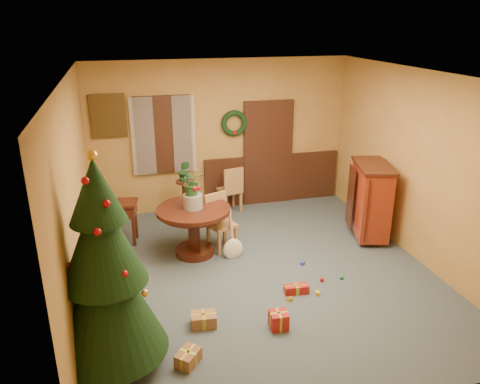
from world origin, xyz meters
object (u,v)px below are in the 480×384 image
object	(u,v)px
dining_table	(194,222)
christmas_tree	(105,272)
sideboard	(371,199)
chair_near	(219,220)
writing_desk	(112,212)

from	to	relation	value
dining_table	christmas_tree	size ratio (longest dim) A/B	0.48
sideboard	dining_table	bearing A→B (deg)	177.60
chair_near	sideboard	bearing A→B (deg)	-5.78
dining_table	chair_near	size ratio (longest dim) A/B	1.26
chair_near	writing_desk	distance (m)	1.80
christmas_tree	sideboard	distance (m)	4.85
sideboard	writing_desk	bearing A→B (deg)	168.47
christmas_tree	sideboard	xyz separation A→B (m)	(4.30, 2.21, -0.46)
chair_near	writing_desk	world-z (taller)	chair_near
dining_table	chair_near	distance (m)	0.47
sideboard	chair_near	bearing A→B (deg)	174.22
chair_near	christmas_tree	xyz separation A→B (m)	(-1.72, -2.47, 0.67)
christmas_tree	writing_desk	bearing A→B (deg)	89.54
writing_desk	sideboard	world-z (taller)	sideboard
dining_table	sideboard	distance (m)	3.03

